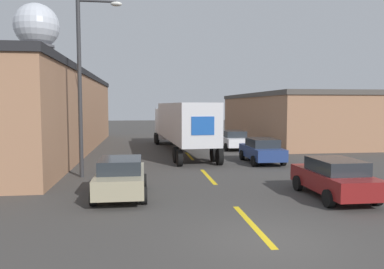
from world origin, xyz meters
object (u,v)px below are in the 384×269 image
parked_car_right_near (335,177)px  parked_car_right_far (234,139)px  semi_truck (180,122)px  parked_car_left_near (121,176)px  parked_car_right_mid (262,150)px  street_lamp (84,76)px  water_tower (37,27)px

parked_car_right_near → parked_car_right_far: same height
parked_car_right_near → parked_car_right_far: size_ratio=1.00×
semi_truck → parked_car_left_near: size_ratio=3.72×
semi_truck → parked_car_right_mid: bearing=-58.2°
parked_car_right_mid → street_lamp: 11.50m
street_lamp → parked_car_left_near: bearing=-65.6°
semi_truck → street_lamp: (-5.68, -9.60, 2.74)m
parked_car_right_far → water_tower: 37.89m
parked_car_right_mid → water_tower: bearing=122.8°
parked_car_right_far → parked_car_right_mid: size_ratio=1.00×
semi_truck → parked_car_left_near: bearing=-108.9°
parked_car_right_far → street_lamp: bearing=-133.6°
parked_car_right_near → parked_car_right_mid: (0.00, 8.92, 0.00)m
parked_car_right_mid → street_lamp: bearing=-161.7°
parked_car_right_near → parked_car_left_near: bearing=171.2°
parked_car_left_near → parked_car_right_mid: size_ratio=1.00×
water_tower → street_lamp: 41.01m
parked_car_right_near → street_lamp: size_ratio=0.48×
parked_car_right_far → parked_car_right_mid: 7.30m
semi_truck → parked_car_right_near: 15.88m
street_lamp → water_tower: bearing=107.7°
parked_car_right_near → parked_car_left_near: 8.31m
parked_car_right_far → street_lamp: 15.31m
parked_car_right_mid → street_lamp: (-10.16, -3.36, 4.21)m
parked_car_right_near → parked_car_left_near: size_ratio=1.00×
semi_truck → parked_car_right_far: (4.48, 1.06, -1.47)m
parked_car_right_near → parked_car_left_near: same height
semi_truck → parked_car_right_far: bearing=9.5°
parked_car_right_mid → parked_car_right_near: bearing=-90.0°
parked_car_left_near → parked_car_right_mid: 11.22m
parked_car_right_mid → parked_car_left_near: bearing=-137.0°
parked_car_right_far → water_tower: bearing=129.2°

